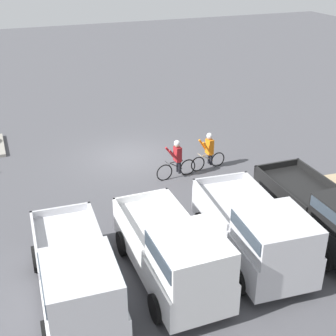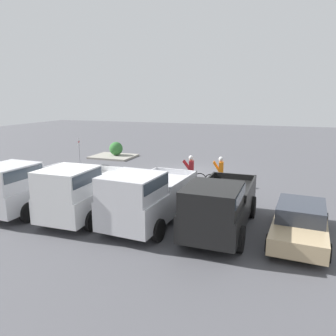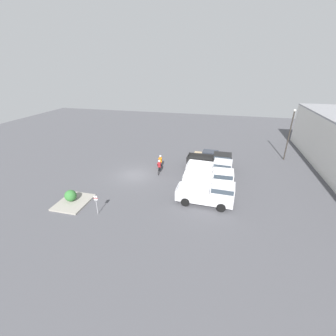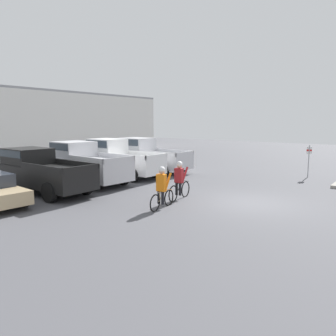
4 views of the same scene
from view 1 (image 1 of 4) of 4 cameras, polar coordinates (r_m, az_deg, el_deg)
ground_plane at (r=22.25m, az=-4.79°, el=1.33°), size 80.00×80.00×0.00m
pickup_truck_0 at (r=16.42m, az=18.89°, el=-5.23°), size 2.24×5.53×2.12m
pickup_truck_1 at (r=14.77m, az=10.71°, el=-7.59°), size 2.59×5.25×2.30m
pickup_truck_2 at (r=13.57m, az=0.86°, el=-10.36°), size 2.21×5.16×2.34m
pickup_truck_3 at (r=13.01m, az=-11.09°, el=-12.88°), size 2.32×5.44×2.28m
cyclist_0 at (r=19.91m, az=1.08°, el=1.14°), size 1.88×0.50×1.75m
cyclist_1 at (r=20.81m, az=4.99°, el=2.15°), size 1.75×0.50×1.73m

